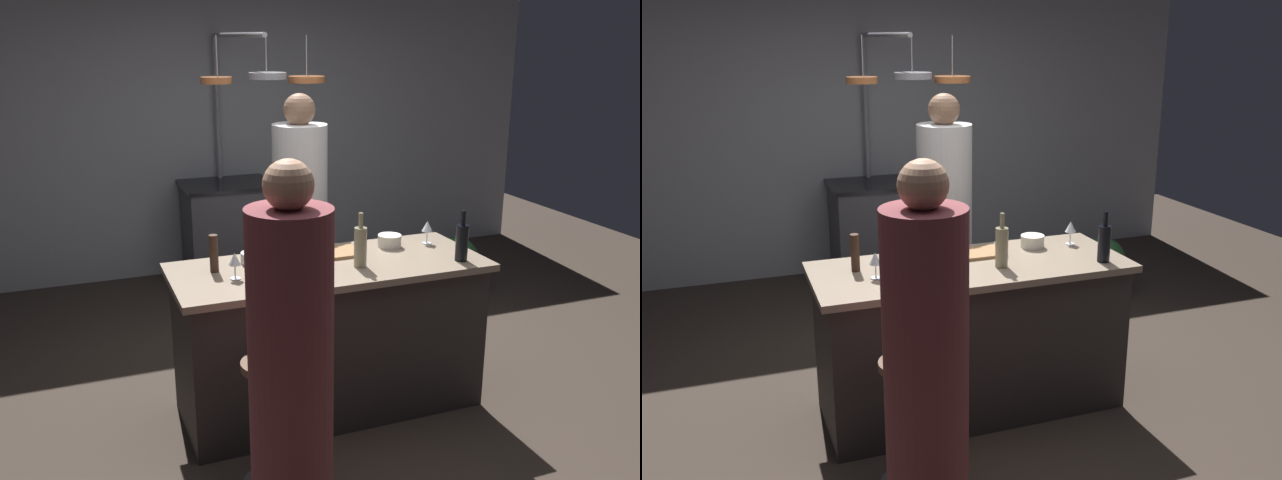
{
  "view_description": "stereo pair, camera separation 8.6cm",
  "coord_description": "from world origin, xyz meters",
  "views": [
    {
      "loc": [
        -1.38,
        -3.43,
        2.14
      ],
      "look_at": [
        0.0,
        0.15,
        1.0
      ],
      "focal_mm": 38.52,
      "sensor_mm": 36.0,
      "label": 1
    },
    {
      "loc": [
        -1.3,
        -3.46,
        2.14
      ],
      "look_at": [
        0.0,
        0.15,
        1.0
      ],
      "focal_mm": 38.52,
      "sensor_mm": 36.0,
      "label": 2
    }
  ],
  "objects": [
    {
      "name": "potted_plant",
      "position": [
        1.69,
        1.3,
        0.3
      ],
      "size": [
        0.36,
        0.36,
        0.52
      ],
      "color": "brown",
      "rests_on": "ground_plane"
    },
    {
      "name": "pepper_mill",
      "position": [
        -0.64,
        0.1,
        1.01
      ],
      "size": [
        0.05,
        0.05,
        0.21
      ],
      "primitive_type": "cylinder",
      "color": "#382319",
      "rests_on": "kitchen_island"
    },
    {
      "name": "bar_stool_left",
      "position": [
        -0.56,
        -0.62,
        0.38
      ],
      "size": [
        0.28,
        0.28,
        0.68
      ],
      "color": "#4C4C51",
      "rests_on": "ground_plane"
    },
    {
      "name": "wine_bottle_white",
      "position": [
        0.14,
        -0.1,
        1.02
      ],
      "size": [
        0.07,
        0.07,
        0.31
      ],
      "color": "gray",
      "rests_on": "kitchen_island"
    },
    {
      "name": "wine_glass_by_chef",
      "position": [
        0.71,
        0.15,
        1.01
      ],
      "size": [
        0.07,
        0.07,
        0.15
      ],
      "color": "silver",
      "rests_on": "kitchen_island"
    },
    {
      "name": "wine_bottle_red",
      "position": [
        -0.31,
        0.01,
        1.01
      ],
      "size": [
        0.07,
        0.07,
        0.3
      ],
      "color": "#143319",
      "rests_on": "kitchen_island"
    },
    {
      "name": "mixing_bowl_ceramic",
      "position": [
        0.47,
        0.18,
        0.94
      ],
      "size": [
        0.14,
        0.14,
        0.08
      ],
      "primitive_type": "cylinder",
      "color": "silver",
      "rests_on": "kitchen_island"
    },
    {
      "name": "wine_glass_near_right_guest",
      "position": [
        -0.56,
        -0.05,
        1.01
      ],
      "size": [
        0.07,
        0.07,
        0.15
      ],
      "color": "silver",
      "rests_on": "kitchen_island"
    },
    {
      "name": "wine_bottle_amber",
      "position": [
        -0.44,
        -0.01,
        1.03
      ],
      "size": [
        0.07,
        0.07,
        0.33
      ],
      "color": "brown",
      "rests_on": "kitchen_island"
    },
    {
      "name": "kitchen_island",
      "position": [
        0.0,
        0.0,
        0.45
      ],
      "size": [
        1.8,
        0.72,
        0.9
      ],
      "color": "#332D2B",
      "rests_on": "ground_plane"
    },
    {
      "name": "wine_bottle_dark",
      "position": [
        0.73,
        -0.21,
        1.01
      ],
      "size": [
        0.07,
        0.07,
        0.3
      ],
      "color": "black",
      "rests_on": "kitchen_island"
    },
    {
      "name": "stove_range",
      "position": [
        0.0,
        2.45,
        0.45
      ],
      "size": [
        0.8,
        0.64,
        0.89
      ],
      "color": "#47474C",
      "rests_on": "ground_plane"
    },
    {
      "name": "back_wall",
      "position": [
        0.0,
        2.85,
        1.3
      ],
      "size": [
        6.4,
        0.16,
        2.6
      ],
      "primitive_type": "cube",
      "color": "#9EA3A8",
      "rests_on": "ground_plane"
    },
    {
      "name": "mixing_bowl_steel",
      "position": [
        -0.4,
        0.17,
        0.93
      ],
      "size": [
        0.15,
        0.15,
        0.06
      ],
      "primitive_type": "cylinder",
      "color": "#B7B7BC",
      "rests_on": "kitchen_island"
    },
    {
      "name": "overhead_pot_rack",
      "position": [
        0.04,
        1.8,
        1.68
      ],
      "size": [
        0.89,
        1.55,
        2.17
      ],
      "color": "gray",
      "rests_on": "ground_plane"
    },
    {
      "name": "guest_left",
      "position": [
        -0.56,
        -0.97,
        0.79
      ],
      "size": [
        0.36,
        0.36,
        1.7
      ],
      "color": "brown",
      "rests_on": "ground_plane"
    },
    {
      "name": "cutting_board",
      "position": [
        0.09,
        0.15,
        0.91
      ],
      "size": [
        0.32,
        0.22,
        0.02
      ],
      "primitive_type": "cube",
      "color": "#997047",
      "rests_on": "kitchen_island"
    },
    {
      "name": "ground_plane",
      "position": [
        0.0,
        0.0,
        0.0
      ],
      "size": [
        9.0,
        9.0,
        0.0
      ],
      "primitive_type": "plane",
      "color": "#382D26"
    },
    {
      "name": "chef",
      "position": [
        0.15,
        0.92,
        0.83
      ],
      "size": [
        0.38,
        0.38,
        1.78
      ],
      "color": "white",
      "rests_on": "ground_plane"
    }
  ]
}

